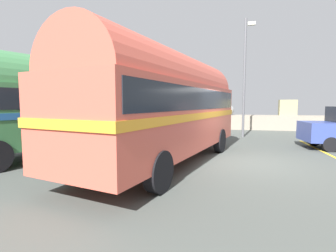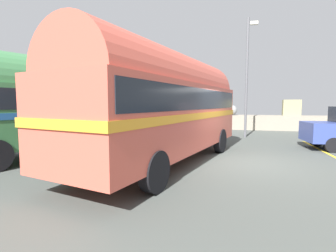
{
  "view_description": "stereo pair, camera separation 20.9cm",
  "coord_description": "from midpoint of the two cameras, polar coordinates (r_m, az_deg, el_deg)",
  "views": [
    {
      "loc": [
        -0.73,
        -8.69,
        2.01
      ],
      "look_at": [
        -2.84,
        0.84,
        1.13
      ],
      "focal_mm": 26.65,
      "sensor_mm": 36.0,
      "label": 1
    },
    {
      "loc": [
        -0.52,
        -8.64,
        2.01
      ],
      "look_at": [
        -2.84,
        0.84,
        1.13
      ],
      "focal_mm": 26.65,
      "sensor_mm": 36.0,
      "label": 2
    }
  ],
  "objects": [
    {
      "name": "second_coach",
      "position": [
        10.72,
        -24.61,
        4.9
      ],
      "size": [
        5.59,
        8.83,
        3.7
      ],
      "rotation": [
        0.0,
        0.0,
        -0.4
      ],
      "color": "black",
      "rests_on": "ground"
    },
    {
      "name": "breakwater",
      "position": [
        20.51,
        14.32,
        1.25
      ],
      "size": [
        31.36,
        2.06,
        2.35
      ],
      "color": "gray",
      "rests_on": "ground"
    },
    {
      "name": "ground",
      "position": [
        8.91,
        16.38,
        -8.02
      ],
      "size": [
        32.0,
        26.0,
        0.02
      ],
      "color": "#484D48"
    },
    {
      "name": "lamp_post",
      "position": [
        15.6,
        16.86,
        11.74
      ],
      "size": [
        0.68,
        0.96,
        6.89
      ],
      "color": "#5B5B60",
      "rests_on": "ground"
    },
    {
      "name": "vintage_coach",
      "position": [
        8.24,
        -0.94,
        5.44
      ],
      "size": [
        4.42,
        8.91,
        3.7
      ],
      "rotation": [
        0.0,
        0.0,
        -0.24
      ],
      "color": "black",
      "rests_on": "ground"
    }
  ]
}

